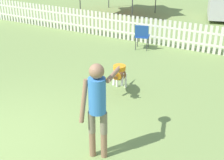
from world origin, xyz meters
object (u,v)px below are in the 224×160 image
(handler_person, at_px, (98,100))
(leaping_dog, at_px, (119,75))
(frisbee_near_handler, at_px, (106,80))
(folding_chair_center, at_px, (142,35))

(handler_person, distance_m, leaping_dog, 2.44)
(handler_person, xyz_separation_m, frisbee_near_handler, (-1.44, 2.69, -1.06))
(leaping_dog, xyz_separation_m, frisbee_near_handler, (-0.64, 0.46, -0.46))
(leaping_dog, bearing_deg, handler_person, 90.22)
(handler_person, height_order, frisbee_near_handler, handler_person)
(leaping_dog, relative_size, folding_chair_center, 1.39)
(handler_person, relative_size, frisbee_near_handler, 7.81)
(folding_chair_center, bearing_deg, frisbee_near_handler, 79.40)
(leaping_dog, relative_size, frisbee_near_handler, 5.43)
(handler_person, distance_m, folding_chair_center, 5.70)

